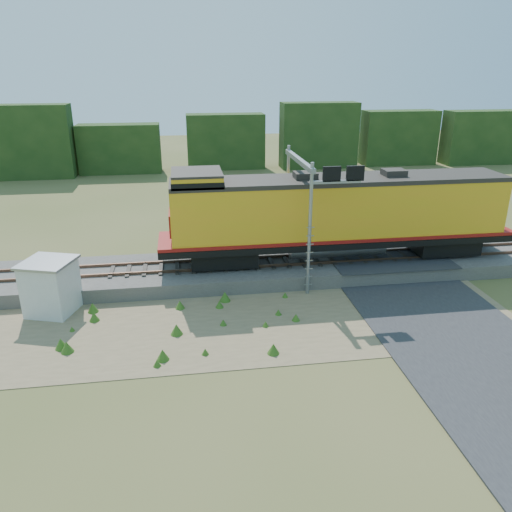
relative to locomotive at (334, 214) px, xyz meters
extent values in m
plane|color=#475123|center=(-3.63, -6.00, -3.58)|extent=(140.00, 140.00, 0.00)
cube|color=slate|center=(-3.63, 0.00, -3.18)|extent=(70.00, 5.00, 0.80)
cube|color=brown|center=(-3.63, -0.72, -2.70)|extent=(70.00, 0.10, 0.16)
cube|color=brown|center=(-3.63, 0.72, -2.70)|extent=(70.00, 0.10, 0.16)
cube|color=#8C7754|center=(-5.63, -5.50, -3.56)|extent=(26.00, 8.00, 0.03)
cube|color=#38383A|center=(3.37, 0.00, -2.75)|extent=(7.00, 5.20, 0.06)
cube|color=#38383A|center=(3.37, 16.00, -3.54)|extent=(7.00, 24.00, 0.08)
cube|color=#1A3513|center=(-3.63, 32.00, -0.33)|extent=(36.00, 3.00, 6.50)
cube|color=black|center=(-6.38, 0.00, -2.16)|extent=(3.70, 2.36, 0.93)
cube|color=black|center=(6.98, 0.00, -2.16)|extent=(3.70, 2.36, 0.93)
cube|color=black|center=(0.30, 0.00, -1.51)|extent=(20.56, 3.08, 0.37)
cylinder|color=gray|center=(0.30, 0.00, -2.00)|extent=(5.66, 1.23, 1.23)
cube|color=orange|center=(0.30, 0.00, 0.27)|extent=(19.02, 2.98, 3.19)
cube|color=maroon|center=(0.30, 0.00, -1.20)|extent=(20.56, 3.14, 0.19)
cube|color=#28231E|center=(0.30, 0.00, 1.99)|extent=(19.02, 3.03, 0.25)
cube|color=orange|center=(-7.72, 0.00, 2.23)|extent=(2.67, 2.98, 0.72)
cube|color=#28231E|center=(-7.72, 0.00, 2.63)|extent=(2.67, 3.03, 0.12)
cube|color=black|center=(-7.72, 0.00, 2.17)|extent=(2.72, 3.03, 0.36)
cube|color=maroon|center=(-9.26, 0.00, -0.09)|extent=(0.10, 2.06, 1.23)
cube|color=#28231E|center=(-1.76, 0.00, 2.23)|extent=(1.23, 1.03, 0.46)
cube|color=#28231E|center=(3.38, 0.00, 2.23)|extent=(1.23, 1.03, 0.46)
cube|color=silver|center=(-15.15, -3.04, -2.27)|extent=(2.63, 2.63, 2.61)
cube|color=gray|center=(-15.15, -3.04, -0.92)|extent=(2.89, 2.89, 0.13)
cylinder|color=gray|center=(-2.13, -2.80, -0.04)|extent=(0.18, 0.18, 7.09)
cylinder|color=gray|center=(-2.13, 2.80, -0.04)|extent=(0.18, 0.18, 7.09)
cube|color=gray|center=(-2.13, 0.00, 3.10)|extent=(0.25, 6.20, 0.25)
cube|color=gray|center=(-0.91, -2.80, 2.50)|extent=(2.63, 0.15, 0.15)
cube|color=black|center=(-1.11, -2.80, 2.90)|extent=(0.91, 0.15, 0.76)
cube|color=black|center=(0.10, -2.80, 2.90)|extent=(0.91, 0.15, 0.76)
camera|label=1|loc=(-8.44, -26.57, 7.96)|focal=35.00mm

